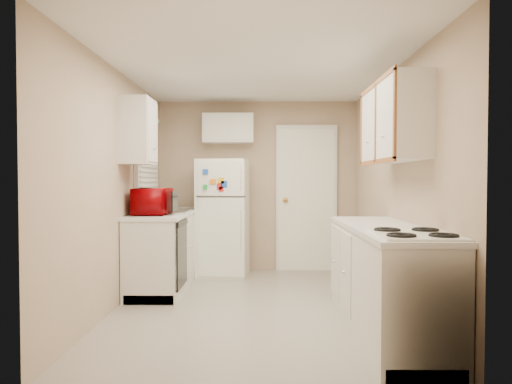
{
  "coord_description": "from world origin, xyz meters",
  "views": [
    {
      "loc": [
        0.06,
        -4.62,
        1.29
      ],
      "look_at": [
        0.0,
        0.5,
        1.15
      ],
      "focal_mm": 32.0,
      "sensor_mm": 36.0,
      "label": 1
    }
  ],
  "objects": [
    {
      "name": "stove",
      "position": [
        1.13,
        -1.43,
        0.4
      ],
      "size": [
        0.55,
        0.67,
        0.8
      ],
      "primitive_type": "cube",
      "rotation": [
        0.0,
        0.0,
        -0.02
      ],
      "color": "white",
      "rests_on": "floor"
    },
    {
      "name": "wall_back",
      "position": [
        0.0,
        1.9,
        1.2
      ],
      "size": [
        2.8,
        2.8,
        0.0
      ],
      "primitive_type": "plane",
      "color": "tan",
      "rests_on": "floor"
    },
    {
      "name": "wall_left",
      "position": [
        -1.4,
        0.0,
        1.2
      ],
      "size": [
        3.8,
        3.8,
        0.0
      ],
      "primitive_type": "plane",
      "color": "tan",
      "rests_on": "floor"
    },
    {
      "name": "cabinet_over_fridge",
      "position": [
        -0.4,
        1.75,
        2.0
      ],
      "size": [
        0.7,
        0.3,
        0.4
      ],
      "primitive_type": "cube",
      "color": "silver",
      "rests_on": "wall_back"
    },
    {
      "name": "left_counter",
      "position": [
        -1.1,
        0.9,
        0.45
      ],
      "size": [
        0.6,
        1.8,
        0.9
      ],
      "primitive_type": "cube",
      "color": "silver",
      "rests_on": "floor"
    },
    {
      "name": "ceiling",
      "position": [
        0.0,
        0.0,
        2.4
      ],
      "size": [
        3.8,
        3.8,
        0.0
      ],
      "primitive_type": "plane",
      "color": "white",
      "rests_on": "floor"
    },
    {
      "name": "microwave",
      "position": [
        -1.15,
        0.43,
        1.05
      ],
      "size": [
        0.53,
        0.3,
        0.35
      ],
      "primitive_type": "imported",
      "rotation": [
        0.0,
        0.0,
        1.58
      ],
      "color": "#9E0005",
      "rests_on": "left_counter"
    },
    {
      "name": "floor",
      "position": [
        0.0,
        0.0,
        0.0
      ],
      "size": [
        3.8,
        3.8,
        0.0
      ],
      "primitive_type": "plane",
      "color": "#B1A89B",
      "rests_on": "ground"
    },
    {
      "name": "interior_door",
      "position": [
        0.7,
        1.86,
        1.02
      ],
      "size": [
        0.86,
        0.06,
        2.08
      ],
      "primitive_type": "cube",
      "color": "white",
      "rests_on": "floor"
    },
    {
      "name": "wall_right",
      "position": [
        1.4,
        0.0,
        1.2
      ],
      "size": [
        3.8,
        3.8,
        0.0
      ],
      "primitive_type": "plane",
      "color": "tan",
      "rests_on": "floor"
    },
    {
      "name": "sink",
      "position": [
        -1.1,
        1.05,
        0.86
      ],
      "size": [
        0.54,
        0.74,
        0.16
      ],
      "primitive_type": "cube",
      "color": "gray",
      "rests_on": "left_counter"
    },
    {
      "name": "right_counter",
      "position": [
        1.1,
        -0.8,
        0.45
      ],
      "size": [
        0.6,
        2.0,
        0.9
      ],
      "primitive_type": "cube",
      "color": "silver",
      "rests_on": "floor"
    },
    {
      "name": "wall_front",
      "position": [
        0.0,
        -1.9,
        1.2
      ],
      "size": [
        2.8,
        2.8,
        0.0
      ],
      "primitive_type": "plane",
      "color": "tan",
      "rests_on": "floor"
    },
    {
      "name": "soap_bottle",
      "position": [
        -1.15,
        1.44,
        1.0
      ],
      "size": [
        0.1,
        0.11,
        0.2
      ],
      "primitive_type": "imported",
      "rotation": [
        0.0,
        0.0,
        0.19
      ],
      "color": "white",
      "rests_on": "left_counter"
    },
    {
      "name": "window_blinds",
      "position": [
        -1.36,
        1.05,
        1.6
      ],
      "size": [
        0.1,
        0.98,
        1.08
      ],
      "primitive_type": "cube",
      "color": "silver",
      "rests_on": "wall_left"
    },
    {
      "name": "upper_cabinet_left",
      "position": [
        -1.25,
        0.22,
        1.8
      ],
      "size": [
        0.3,
        0.45,
        0.7
      ],
      "primitive_type": "cube",
      "color": "silver",
      "rests_on": "wall_left"
    },
    {
      "name": "refrigerator",
      "position": [
        -0.45,
        1.52,
        0.78
      ],
      "size": [
        0.7,
        0.69,
        1.56
      ],
      "primitive_type": "cube",
      "rotation": [
        0.0,
        0.0,
        -0.1
      ],
      "color": "white",
      "rests_on": "floor"
    },
    {
      "name": "dishwasher",
      "position": [
        -0.81,
        0.3,
        0.49
      ],
      "size": [
        0.03,
        0.58,
        0.72
      ],
      "primitive_type": "cube",
      "color": "black",
      "rests_on": "floor"
    },
    {
      "name": "upper_cabinet_right",
      "position": [
        1.25,
        -0.5,
        1.8
      ],
      "size": [
        0.3,
        1.2,
        0.7
      ],
      "primitive_type": "cube",
      "color": "silver",
      "rests_on": "wall_right"
    }
  ]
}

